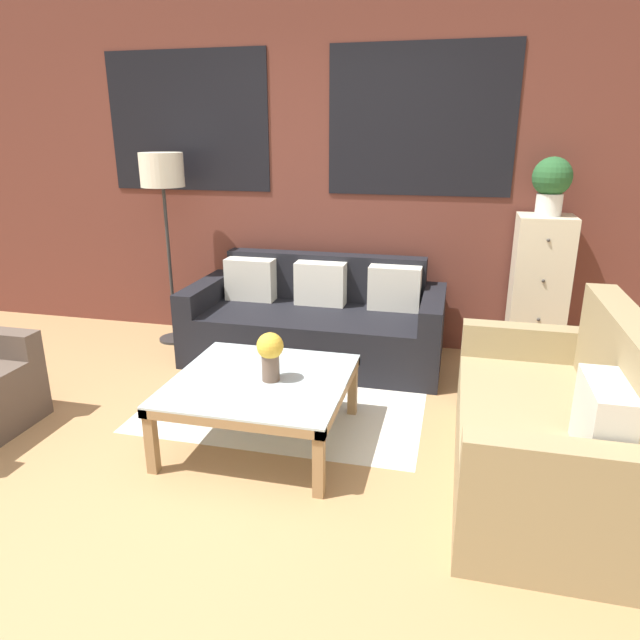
{
  "coord_description": "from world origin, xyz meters",
  "views": [
    {
      "loc": [
        1.28,
        -2.18,
        1.72
      ],
      "look_at": [
        0.45,
        1.26,
        0.55
      ],
      "focal_mm": 32.0,
      "sensor_mm": 36.0,
      "label": 1
    }
  ],
  "objects": [
    {
      "name": "ground_plane",
      "position": [
        0.0,
        0.0,
        0.0
      ],
      "size": [
        16.0,
        16.0,
        0.0
      ],
      "primitive_type": "plane",
      "color": "#AD7F51"
    },
    {
      "name": "wall_back_brick",
      "position": [
        0.0,
        2.44,
        1.41
      ],
      "size": [
        8.4,
        0.09,
        2.8
      ],
      "color": "brown",
      "rests_on": "ground_plane"
    },
    {
      "name": "rug",
      "position": [
        0.26,
        1.21,
        0.0
      ],
      "size": [
        1.8,
        1.46,
        0.0
      ],
      "color": "silver",
      "rests_on": "ground_plane"
    },
    {
      "name": "couch_dark",
      "position": [
        0.25,
        1.95,
        0.29
      ],
      "size": [
        1.96,
        0.88,
        0.78
      ],
      "color": "black",
      "rests_on": "ground_plane"
    },
    {
      "name": "settee_vintage",
      "position": [
        1.81,
        0.52,
        0.31
      ],
      "size": [
        0.8,
        1.54,
        0.92
      ],
      "color": "#99845B",
      "rests_on": "ground_plane"
    },
    {
      "name": "coffee_table",
      "position": [
        0.26,
        0.62,
        0.34
      ],
      "size": [
        0.98,
        0.98,
        0.39
      ],
      "color": "silver",
      "rests_on": "ground_plane"
    },
    {
      "name": "floor_lamp",
      "position": [
        -1.03,
        2.06,
        1.35
      ],
      "size": [
        0.35,
        0.35,
        1.57
      ],
      "color": "#2D2D2D",
      "rests_on": "ground_plane"
    },
    {
      "name": "drawer_cabinet",
      "position": [
        1.9,
        2.17,
        0.58
      ],
      "size": [
        0.39,
        0.39,
        1.15
      ],
      "color": "beige",
      "rests_on": "ground_plane"
    },
    {
      "name": "potted_plant",
      "position": [
        1.9,
        2.17,
        1.39
      ],
      "size": [
        0.27,
        0.27,
        0.41
      ],
      "color": "silver",
      "rests_on": "drawer_cabinet"
    },
    {
      "name": "flower_vase",
      "position": [
        0.32,
        0.61,
        0.56
      ],
      "size": [
        0.15,
        0.15,
        0.28
      ],
      "color": "brown",
      "rests_on": "coffee_table"
    }
  ]
}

